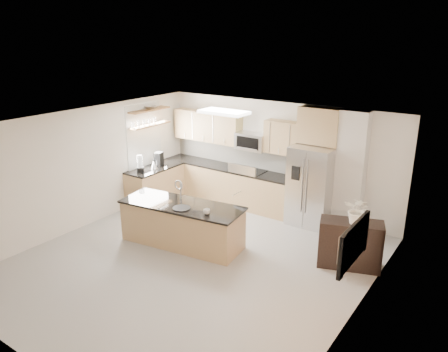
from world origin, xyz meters
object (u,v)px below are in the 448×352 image
Objects in this scene: cup at (207,212)px; refrigerator at (312,186)px; coffee_maker at (159,159)px; kettle at (154,164)px; television at (346,241)px; microwave at (252,141)px; range at (248,189)px; platter at (182,208)px; island at (182,224)px; blender at (140,165)px; credenza at (350,244)px; flower_vase at (359,204)px; bowl at (151,107)px.

refrigerator is at bearing 68.51° from cup.
cup is 3.24m from coffee_maker.
television is at bearing -19.75° from kettle.
microwave is 5.92× the size of cup.
range is 2.66m from platter.
television is at bearing -18.47° from island.
blender reaches higher than coffee_maker.
cup is (-0.99, -2.51, 0.02)m from refrigerator.
island is 2.34× the size of credenza.
kettle is 5.18m from flower_vase.
kettle is (-2.02, -1.26, -0.61)m from microwave.
platter is at bearing -38.34° from coffee_maker.
range is 0.44× the size of island.
credenza is at bearing -2.97° from kettle.
television is at bearing -8.31° from platter.
range is 1.16m from microwave.
kettle reaches higher than range.
island is at bearing 170.64° from cup.
credenza is at bearing -5.25° from bowl.
range is 1.71m from refrigerator.
kettle is at bearing 157.59° from credenza.
island reaches higher than coffee_maker.
bowl reaches higher than coffee_maker.
platter is (-0.56, -0.06, -0.04)m from cup.
range is 2.66m from blender.
platter is at bearing -26.33° from blender.
coffee_maker is (-2.76, 1.68, 0.17)m from cup.
range reaches higher than credenza.
platter is at bearing -36.00° from bowl.
blender reaches higher than island.
bowl reaches higher than flower_vase.
microwave is 2.83m from island.
blender is 0.39× the size of television.
bowl reaches higher than television.
flower_vase is (1.48, -1.39, 0.38)m from refrigerator.
flower_vase reaches higher than coffee_maker.
flower_vase is (3.14, -1.43, 0.80)m from range.
bowl is (-2.21, 1.53, 1.95)m from island.
island is 3.73m from television.
refrigerator is 1.60× the size of credenza.
kettle is (-2.02, -1.13, 0.55)m from range.
refrigerator reaches higher than cup.
kettle is at bearing 176.68° from flower_vase.
flower_vase is at bearing 1.21° from blender.
credenza is 3.21m from platter.
coffee_maker is at bearing 105.54° from kettle.
credenza is (3.04, -1.40, -0.03)m from range.
bowl reaches higher than kettle.
blender is at bearing -178.79° from flower_vase.
platter is (0.11, -2.75, -0.76)m from microwave.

